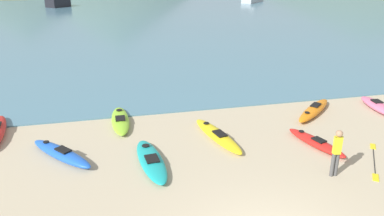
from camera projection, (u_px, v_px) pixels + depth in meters
The scene contains 12 objects.
bay_water at pixel (129, 16), 48.94m from camera, with size 160.00×70.00×0.06m, color teal.
kayak_on_sand_1 at pixel (217, 135), 14.50m from camera, with size 1.35×3.52×0.31m.
kayak_on_sand_2 at pixel (314, 110), 16.87m from camera, with size 2.95×2.67×0.41m.
kayak_on_sand_3 at pixel (61, 153), 13.02m from camera, with size 2.47×2.88×0.39m.
kayak_on_sand_4 at pixel (151, 160), 12.62m from camera, with size 1.05×3.22×0.32m.
kayak_on_sand_5 at pixel (378, 106), 17.35m from camera, with size 1.01×2.70×0.40m.
kayak_on_sand_7 at pixel (120, 120), 15.85m from camera, with size 0.75×3.09×0.33m.
kayak_on_sand_8 at pixel (316, 142), 13.92m from camera, with size 1.29×2.79×0.32m.
person_near_foreground at pixel (337, 150), 11.67m from camera, with size 0.32×0.22×1.59m.
moored_boat_0 at pixel (253, 0), 65.54m from camera, with size 5.34×5.47×1.24m.
moored_boat_1 at pixel (58, 3), 58.25m from camera, with size 3.82×3.81×1.32m.
loose_paddle at pixel (374, 161), 12.87m from camera, with size 1.77×2.36×0.03m.
Camera 1 is at (-3.53, -6.15, 6.34)m, focal length 35.00 mm.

